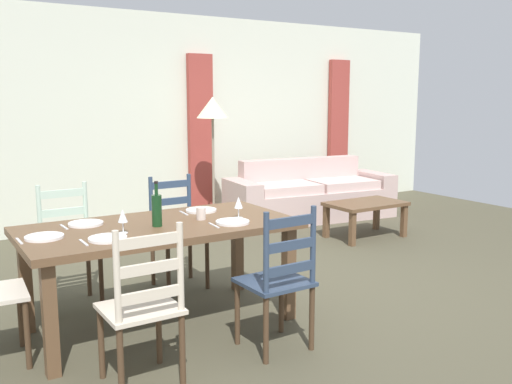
% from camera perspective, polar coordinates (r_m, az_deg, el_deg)
% --- Properties ---
extents(ground_plane, '(9.60, 9.60, 0.02)m').
position_cam_1_polar(ground_plane, '(4.98, 4.87, -9.81)').
color(ground_plane, '#484533').
extents(wall_far, '(9.60, 0.16, 2.70)m').
position_cam_1_polar(wall_far, '(7.61, -10.09, 7.22)').
color(wall_far, silver).
rests_on(wall_far, ground_plane).
extents(curtain_panel_left, '(0.35, 0.08, 2.20)m').
position_cam_1_polar(curtain_panel_left, '(7.73, -5.58, 5.50)').
color(curtain_panel_left, '#9F3D35').
rests_on(curtain_panel_left, ground_plane).
extents(curtain_panel_right, '(0.35, 0.08, 2.20)m').
position_cam_1_polar(curtain_panel_right, '(9.05, 8.25, 6.03)').
color(curtain_panel_right, '#9F3D35').
rests_on(curtain_panel_right, ground_plane).
extents(dining_table, '(1.90, 0.96, 0.75)m').
position_cam_1_polar(dining_table, '(4.09, -9.62, -4.37)').
color(dining_table, brown).
rests_on(dining_table, ground_plane).
extents(dining_chair_near_left, '(0.42, 0.40, 0.96)m').
position_cam_1_polar(dining_chair_near_left, '(3.30, -11.27, -11.20)').
color(dining_chair_near_left, beige).
rests_on(dining_chair_near_left, ground_plane).
extents(dining_chair_near_right, '(0.43, 0.41, 0.96)m').
position_cam_1_polar(dining_chair_near_right, '(3.69, 2.33, -8.78)').
color(dining_chair_near_right, '#2F3E55').
rests_on(dining_chair_near_right, ground_plane).
extents(dining_chair_far_left, '(0.42, 0.40, 0.96)m').
position_cam_1_polar(dining_chair_far_left, '(4.72, -18.31, -5.16)').
color(dining_chair_far_left, silver).
rests_on(dining_chair_far_left, ground_plane).
extents(dining_chair_far_right, '(0.42, 0.40, 0.96)m').
position_cam_1_polar(dining_chair_far_right, '(4.99, -7.98, -4.00)').
color(dining_chair_far_right, '#2F425B').
rests_on(dining_chair_far_right, ground_plane).
extents(dinner_plate_near_left, '(0.24, 0.24, 0.02)m').
position_cam_1_polar(dinner_plate_near_left, '(3.69, -14.68, -4.53)').
color(dinner_plate_near_left, white).
rests_on(dinner_plate_near_left, dining_table).
extents(fork_near_left, '(0.02, 0.17, 0.01)m').
position_cam_1_polar(fork_near_left, '(3.65, -16.93, -4.88)').
color(fork_near_left, silver).
rests_on(fork_near_left, dining_table).
extents(dinner_plate_near_right, '(0.24, 0.24, 0.02)m').
position_cam_1_polar(dinner_plate_near_right, '(4.03, -2.37, -3.03)').
color(dinner_plate_near_right, white).
rests_on(dinner_plate_near_right, dining_table).
extents(fork_near_right, '(0.03, 0.17, 0.01)m').
position_cam_1_polar(fork_near_right, '(3.97, -4.26, -3.36)').
color(fork_near_right, silver).
rests_on(fork_near_right, dining_table).
extents(dinner_plate_far_left, '(0.24, 0.24, 0.02)m').
position_cam_1_polar(dinner_plate_far_left, '(4.16, -16.73, -3.05)').
color(dinner_plate_far_left, white).
rests_on(dinner_plate_far_left, dining_table).
extents(fork_far_left, '(0.02, 0.17, 0.01)m').
position_cam_1_polar(fork_far_left, '(4.12, -18.74, -3.34)').
color(fork_far_left, silver).
rests_on(fork_far_left, dining_table).
extents(dinner_plate_far_right, '(0.24, 0.24, 0.02)m').
position_cam_1_polar(dinner_plate_far_right, '(4.47, -5.53, -1.84)').
color(dinner_plate_far_right, white).
rests_on(dinner_plate_far_right, dining_table).
extents(fork_far_right, '(0.03, 0.17, 0.01)m').
position_cam_1_polar(fork_far_right, '(4.41, -7.28, -2.11)').
color(fork_far_right, silver).
rests_on(fork_far_right, dining_table).
extents(dinner_plate_head_west, '(0.24, 0.24, 0.02)m').
position_cam_1_polar(dinner_plate_head_west, '(3.85, -20.49, -4.25)').
color(dinner_plate_head_west, white).
rests_on(dinner_plate_head_west, dining_table).
extents(fork_head_west, '(0.02, 0.17, 0.01)m').
position_cam_1_polar(fork_head_west, '(3.83, -22.69, -4.56)').
color(fork_head_west, silver).
rests_on(fork_head_west, dining_table).
extents(wine_bottle, '(0.07, 0.07, 0.32)m').
position_cam_1_polar(wine_bottle, '(3.97, -9.93, -1.75)').
color(wine_bottle, '#143819').
rests_on(wine_bottle, dining_table).
extents(wine_glass_near_left, '(0.06, 0.06, 0.16)m').
position_cam_1_polar(wine_glass_near_left, '(3.81, -13.24, -2.45)').
color(wine_glass_near_left, white).
rests_on(wine_glass_near_left, dining_table).
extents(wine_glass_near_right, '(0.06, 0.06, 0.16)m').
position_cam_1_polar(wine_glass_near_right, '(4.18, -1.77, -1.16)').
color(wine_glass_near_right, white).
rests_on(wine_glass_near_right, dining_table).
extents(coffee_cup_primary, '(0.07, 0.07, 0.09)m').
position_cam_1_polar(coffee_cup_primary, '(4.16, -5.54, -2.17)').
color(coffee_cup_primary, beige).
rests_on(coffee_cup_primary, dining_table).
extents(couch, '(2.36, 1.06, 0.80)m').
position_cam_1_polar(couch, '(7.76, 5.30, -0.50)').
color(couch, '#C2A59E').
rests_on(couch, ground_plane).
extents(coffee_table, '(0.90, 0.56, 0.42)m').
position_cam_1_polar(coffee_table, '(6.78, 10.95, -1.55)').
color(coffee_table, brown).
rests_on(coffee_table, ground_plane).
extents(standing_lamp, '(0.40, 0.40, 1.64)m').
position_cam_1_polar(standing_lamp, '(7.07, -4.37, 7.67)').
color(standing_lamp, '#332D28').
rests_on(standing_lamp, ground_plane).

